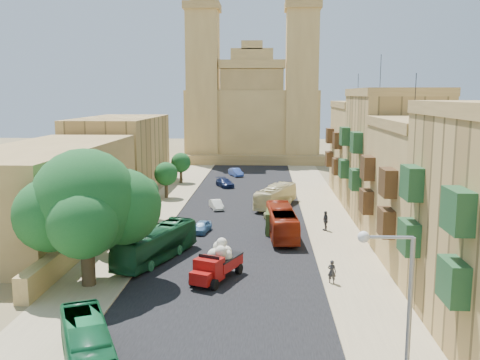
# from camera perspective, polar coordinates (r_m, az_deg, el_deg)

# --- Properties ---
(ground) EXTENTS (260.00, 260.00, 0.00)m
(ground) POSITION_cam_1_polar(r_m,az_deg,el_deg) (33.94, -2.22, -13.71)
(ground) COLOR olive
(road_surface) EXTENTS (14.00, 140.00, 0.01)m
(road_surface) POSITION_cam_1_polar(r_m,az_deg,el_deg) (62.62, 0.18, -3.03)
(road_surface) COLOR black
(road_surface) RESTS_ON ground
(sidewalk_east) EXTENTS (5.00, 140.00, 0.01)m
(sidewalk_east) POSITION_cam_1_polar(r_m,az_deg,el_deg) (62.92, 8.87, -3.09)
(sidewalk_east) COLOR tan
(sidewalk_east) RESTS_ON ground
(sidewalk_west) EXTENTS (5.00, 140.00, 0.01)m
(sidewalk_west) POSITION_cam_1_polar(r_m,az_deg,el_deg) (63.76, -8.39, -2.91)
(sidewalk_west) COLOR tan
(sidewalk_west) RESTS_ON ground
(kerb_east) EXTENTS (0.25, 140.00, 0.12)m
(kerb_east) POSITION_cam_1_polar(r_m,az_deg,el_deg) (62.69, 6.59, -3.03)
(kerb_east) COLOR tan
(kerb_east) RESTS_ON ground
(kerb_west) EXTENTS (0.25, 140.00, 0.12)m
(kerb_west) POSITION_cam_1_polar(r_m,az_deg,el_deg) (63.31, -6.17, -2.90)
(kerb_west) COLOR tan
(kerb_west) RESTS_ON ground
(townhouse_b) EXTENTS (9.00, 14.00, 14.90)m
(townhouse_b) POSITION_cam_1_polar(r_m,az_deg,el_deg) (44.79, 19.83, -1.09)
(townhouse_b) COLOR tan
(townhouse_b) RESTS_ON ground
(townhouse_c) EXTENTS (9.00, 14.00, 17.40)m
(townhouse_c) POSITION_cam_1_polar(r_m,az_deg,el_deg) (58.02, 15.91, 2.56)
(townhouse_c) COLOR tan
(townhouse_c) RESTS_ON ground
(townhouse_d) EXTENTS (9.00, 14.00, 15.90)m
(townhouse_d) POSITION_cam_1_polar(r_m,az_deg,el_deg) (71.73, 13.38, 3.24)
(townhouse_d) COLOR tan
(townhouse_d) RESTS_ON ground
(west_wall) EXTENTS (1.00, 40.00, 1.80)m
(west_wall) POSITION_cam_1_polar(r_m,az_deg,el_deg) (54.79, -13.52, -4.09)
(west_wall) COLOR tan
(west_wall) RESTS_ON ground
(west_building_low) EXTENTS (10.00, 28.00, 8.40)m
(west_building_low) POSITION_cam_1_polar(r_m,az_deg,el_deg) (54.13, -19.84, -0.98)
(west_building_low) COLOR olive
(west_building_low) RESTS_ON ground
(west_building_mid) EXTENTS (10.00, 22.00, 10.00)m
(west_building_mid) POSITION_cam_1_polar(r_m,az_deg,el_deg) (78.42, -12.61, 2.90)
(west_building_mid) COLOR tan
(west_building_mid) RESTS_ON ground
(church) EXTENTS (28.00, 22.50, 36.30)m
(church) POSITION_cam_1_polar(r_m,az_deg,el_deg) (109.87, 1.36, 7.18)
(church) COLOR tan
(church) RESTS_ON ground
(ficus_tree) EXTENTS (9.59, 8.83, 9.59)m
(ficus_tree) POSITION_cam_1_polar(r_m,az_deg,el_deg) (37.98, -16.04, -2.63)
(ficus_tree) COLOR #3C2F1E
(ficus_tree) RESTS_ON ground
(street_tree_a) EXTENTS (3.65, 3.65, 5.61)m
(street_tree_a) POSITION_cam_1_polar(r_m,az_deg,el_deg) (45.99, -13.44, -2.95)
(street_tree_a) COLOR #3C2F1E
(street_tree_a) RESTS_ON ground
(street_tree_b) EXTENTS (2.91, 2.91, 4.48)m
(street_tree_b) POSITION_cam_1_polar(r_m,az_deg,el_deg) (57.53, -10.10, -1.23)
(street_tree_b) COLOR #3C2F1E
(street_tree_b) RESTS_ON ground
(street_tree_c) EXTENTS (3.02, 3.02, 4.65)m
(street_tree_c) POSITION_cam_1_polar(r_m,az_deg,el_deg) (69.11, -7.90, 0.64)
(street_tree_c) COLOR #3C2F1E
(street_tree_c) RESTS_ON ground
(street_tree_d) EXTENTS (2.97, 2.97, 4.57)m
(street_tree_d) POSITION_cam_1_polar(r_m,az_deg,el_deg) (80.83, -6.33, 1.85)
(street_tree_d) COLOR #3C2F1E
(street_tree_d) RESTS_ON ground
(streetlamp) EXTENTS (2.11, 0.44, 8.22)m
(streetlamp) POSITION_cam_1_polar(r_m,az_deg,el_deg) (21.32, 16.36, -13.18)
(streetlamp) COLOR gray
(streetlamp) RESTS_ON ground
(red_truck) EXTENTS (3.66, 5.29, 2.93)m
(red_truck) POSITION_cam_1_polar(r_m,az_deg,el_deg) (38.66, -2.50, -8.79)
(red_truck) COLOR maroon
(red_truck) RESTS_ON ground
(olive_pickup) EXTENTS (2.46, 5.17, 2.11)m
(olive_pickup) POSITION_cam_1_polar(r_m,az_deg,el_deg) (52.59, 4.05, -4.26)
(olive_pickup) COLOR #38511E
(olive_pickup) RESTS_ON ground
(bus_green_south) EXTENTS (5.39, 8.69, 2.40)m
(bus_green_south) POSITION_cam_1_polar(r_m,az_deg,el_deg) (27.30, -15.91, -17.23)
(bus_green_south) COLOR #146436
(bus_green_south) RESTS_ON ground
(bus_green_north) EXTENTS (5.39, 9.95, 2.71)m
(bus_green_north) POSITION_cam_1_polar(r_m,az_deg,el_deg) (43.56, -8.92, -6.73)
(bus_green_north) COLOR #1A5730
(bus_green_north) RESTS_ON ground
(bus_red_east) EXTENTS (2.95, 9.98, 2.74)m
(bus_red_east) POSITION_cam_1_polar(r_m,az_deg,el_deg) (50.32, 4.47, -4.48)
(bus_red_east) COLOR maroon
(bus_red_east) RESTS_ON ground
(bus_cream_east) EXTENTS (5.30, 9.35, 2.56)m
(bus_cream_east) POSITION_cam_1_polar(r_m,az_deg,el_deg) (63.30, 3.84, -1.75)
(bus_cream_east) COLOR beige
(bus_cream_east) RESTS_ON ground
(car_blue_a) EXTENTS (1.89, 3.49, 1.13)m
(car_blue_a) POSITION_cam_1_polar(r_m,az_deg,el_deg) (51.80, -4.11, -5.00)
(car_blue_a) COLOR teal
(car_blue_a) RESTS_ON ground
(car_white_a) EXTENTS (2.10, 3.48, 1.08)m
(car_white_a) POSITION_cam_1_polar(r_m,az_deg,el_deg) (62.07, -2.54, -2.65)
(car_white_a) COLOR white
(car_white_a) RESTS_ON ground
(car_cream) EXTENTS (2.52, 4.15, 1.07)m
(car_cream) POSITION_cam_1_polar(r_m,az_deg,el_deg) (56.33, 3.67, -3.87)
(car_cream) COLOR #C3BF87
(car_cream) RESTS_ON ground
(car_dkblue) EXTENTS (3.31, 4.57, 1.23)m
(car_dkblue) POSITION_cam_1_polar(r_m,az_deg,el_deg) (77.01, -1.63, -0.29)
(car_dkblue) COLOR #101B43
(car_dkblue) RESTS_ON ground
(car_white_b) EXTENTS (2.84, 4.32, 1.37)m
(car_white_b) POSITION_cam_1_polar(r_m,az_deg,el_deg) (73.32, 4.40, -0.73)
(car_white_b) COLOR white
(car_white_b) RESTS_ON ground
(car_blue_b) EXTENTS (2.78, 4.11, 1.28)m
(car_blue_b) POSITION_cam_1_polar(r_m,az_deg,el_deg) (87.21, -0.45, 0.83)
(car_blue_b) COLOR #3755B1
(car_blue_b) RESTS_ON ground
(pedestrian_a) EXTENTS (0.73, 0.61, 1.69)m
(pedestrian_a) POSITION_cam_1_polar(r_m,az_deg,el_deg) (38.65, 9.77, -9.61)
(pedestrian_a) COLOR #29282B
(pedestrian_a) RESTS_ON ground
(pedestrian_c) EXTENTS (0.74, 1.23, 1.96)m
(pedestrian_c) POSITION_cam_1_polar(r_m,az_deg,el_deg) (52.97, 9.10, -4.32)
(pedestrian_c) COLOR #38393E
(pedestrian_c) RESTS_ON ground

